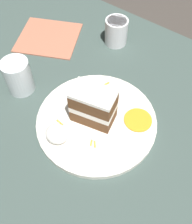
# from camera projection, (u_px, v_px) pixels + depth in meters

# --- Properties ---
(ground_plane) EXTENTS (6.00, 6.00, 0.00)m
(ground_plane) POSITION_uv_depth(u_px,v_px,m) (84.00, 122.00, 0.72)
(ground_plane) COLOR #38332D
(ground_plane) RESTS_ON ground
(dining_table) EXTENTS (1.23, 0.89, 0.04)m
(dining_table) POSITION_uv_depth(u_px,v_px,m) (84.00, 118.00, 0.70)
(dining_table) COLOR #384742
(dining_table) RESTS_ON ground
(plate) EXTENTS (0.30, 0.30, 0.01)m
(plate) POSITION_uv_depth(u_px,v_px,m) (96.00, 122.00, 0.67)
(plate) COLOR silver
(plate) RESTS_ON dining_table
(cake_slice) EXTENTS (0.11, 0.08, 0.10)m
(cake_slice) POSITION_uv_depth(u_px,v_px,m) (95.00, 105.00, 0.62)
(cake_slice) COLOR brown
(cake_slice) RESTS_ON plate
(cream_dollop) EXTENTS (0.06, 0.05, 0.04)m
(cream_dollop) POSITION_uv_depth(u_px,v_px,m) (58.00, 135.00, 0.61)
(cream_dollop) COLOR white
(cream_dollop) RESTS_ON plate
(orange_garnish) EXTENTS (0.07, 0.07, 0.00)m
(orange_garnish) POSITION_uv_depth(u_px,v_px,m) (138.00, 120.00, 0.66)
(orange_garnish) COLOR orange
(orange_garnish) RESTS_ON plate
(carrot_shreds_scatter) EXTENTS (0.13, 0.19, 0.00)m
(carrot_shreds_scatter) POSITION_uv_depth(u_px,v_px,m) (87.00, 119.00, 0.66)
(carrot_shreds_scatter) COLOR orange
(carrot_shreds_scatter) RESTS_ON plate
(drinking_glass) EXTENTS (0.07, 0.07, 0.10)m
(drinking_glass) POSITION_uv_depth(u_px,v_px,m) (19.00, 78.00, 0.70)
(drinking_glass) COLOR silver
(drinking_glass) RESTS_ON dining_table
(coffee_mug) EXTENTS (0.07, 0.07, 0.08)m
(coffee_mug) POSITION_uv_depth(u_px,v_px,m) (116.00, 31.00, 0.81)
(coffee_mug) COLOR white
(coffee_mug) RESTS_ON dining_table
(menu_card) EXTENTS (0.25, 0.24, 0.00)m
(menu_card) POSITION_uv_depth(u_px,v_px,m) (49.00, 37.00, 0.86)
(menu_card) COLOR #B2664C
(menu_card) RESTS_ON dining_table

